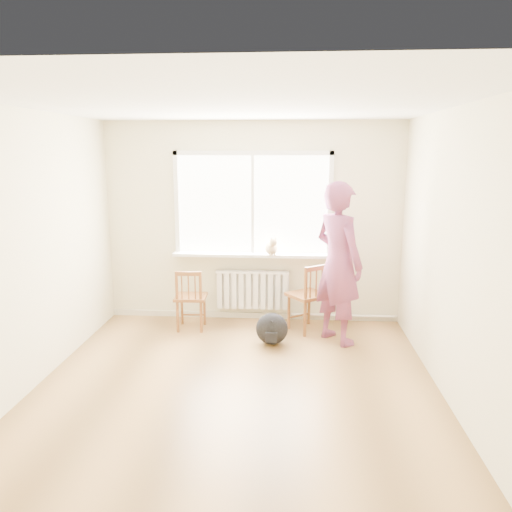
% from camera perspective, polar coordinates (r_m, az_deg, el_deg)
% --- Properties ---
extents(floor, '(4.50, 4.50, 0.00)m').
position_cam_1_polar(floor, '(5.02, -2.42, -15.37)').
color(floor, '#AA7C46').
rests_on(floor, ground).
extents(ceiling, '(4.50, 4.50, 0.00)m').
position_cam_1_polar(ceiling, '(4.49, -2.73, 16.99)').
color(ceiling, white).
rests_on(ceiling, back_wall).
extents(back_wall, '(4.00, 0.01, 2.70)m').
position_cam_1_polar(back_wall, '(6.77, -0.35, 3.81)').
color(back_wall, beige).
rests_on(back_wall, ground).
extents(window, '(2.12, 0.05, 1.42)m').
position_cam_1_polar(window, '(6.71, -0.37, 6.42)').
color(window, white).
rests_on(window, back_wall).
extents(windowsill, '(2.15, 0.22, 0.04)m').
position_cam_1_polar(windowsill, '(6.74, -0.42, 0.14)').
color(windowsill, white).
rests_on(windowsill, back_wall).
extents(radiator, '(1.00, 0.12, 0.55)m').
position_cam_1_polar(radiator, '(6.87, -0.40, -3.83)').
color(radiator, white).
rests_on(radiator, back_wall).
extents(heating_pipe, '(1.40, 0.04, 0.04)m').
position_cam_1_polar(heating_pipe, '(7.02, 9.91, -6.73)').
color(heating_pipe, silver).
rests_on(heating_pipe, back_wall).
extents(baseboard, '(4.00, 0.03, 0.08)m').
position_cam_1_polar(baseboard, '(7.06, -0.35, -6.79)').
color(baseboard, beige).
rests_on(baseboard, ground).
extents(chair_left, '(0.41, 0.39, 0.81)m').
position_cam_1_polar(chair_left, '(6.57, -7.51, -4.95)').
color(chair_left, brown).
rests_on(chair_left, floor).
extents(chair_right, '(0.61, 0.61, 0.90)m').
position_cam_1_polar(chair_right, '(6.48, 6.17, -4.75)').
color(chair_right, brown).
rests_on(chair_right, floor).
extents(person, '(0.82, 0.85, 1.97)m').
position_cam_1_polar(person, '(6.07, 9.40, -0.82)').
color(person, '#B63E3C').
rests_on(person, floor).
extents(cat, '(0.23, 0.38, 0.26)m').
position_cam_1_polar(cat, '(6.61, 1.79, 1.03)').
color(cat, beige).
rests_on(cat, windowsill).
extents(backpack, '(0.43, 0.36, 0.39)m').
position_cam_1_polar(backpack, '(6.10, 1.83, -8.32)').
color(backpack, black).
rests_on(backpack, floor).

